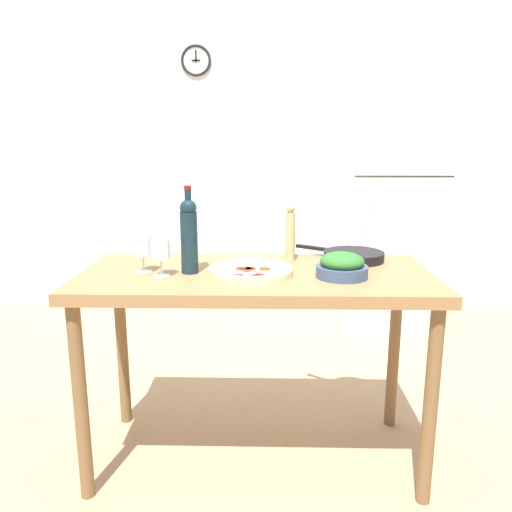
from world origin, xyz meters
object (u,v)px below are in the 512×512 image
Objects in this scene: wine_glass_near at (160,251)px; wine_bottle at (189,234)px; pepper_mill at (290,234)px; homemade_pizza at (251,270)px; salad_bowl at (342,266)px; wine_glass_far at (143,247)px; refrigerator at (390,220)px; cast_iron_skillet at (353,256)px.

wine_bottle is at bearing 30.39° from wine_glass_near.
pepper_mill reaches higher than homemade_pizza.
homemade_pizza is at bearing 174.70° from salad_bowl.
wine_glass_far is at bearing 176.63° from homemade_pizza.
salad_bowl is (0.20, -0.29, -0.08)m from pepper_mill.
refrigerator is 4.69× the size of homemade_pizza.
wine_glass_far reaches higher than cast_iron_skillet.
refrigerator is at bearing 61.35° from homemade_pizza.
pepper_mill reaches higher than cast_iron_skillet.
salad_bowl is (0.74, 0.01, -0.06)m from wine_glass_near.
refrigerator reaches higher than pepper_mill.
wine_glass_far is at bearing -165.46° from cast_iron_skillet.
wine_glass_far is (-0.20, 0.00, -0.06)m from wine_bottle.
wine_bottle is at bearing 174.79° from homemade_pizza.
wine_glass_far is 0.59× the size of pepper_mill.
wine_glass_near is 0.59× the size of pepper_mill.
refrigerator reaches higher than salad_bowl.
wine_glass_far is 0.95m from cast_iron_skillet.
cast_iron_skillet is at bearing 29.65° from homemade_pizza.
homemade_pizza is (0.45, -0.03, -0.09)m from wine_glass_far.
pepper_mill is at bearing 28.47° from wine_glass_near.
cast_iron_skillet is at bearing 20.16° from wine_glass_near.
pepper_mill is (0.54, 0.29, 0.02)m from wine_glass_near.
salad_bowl is at bearing 0.43° from wine_glass_near.
homemade_pizza is at bearing -150.35° from cast_iron_skillet.
homemade_pizza is (0.26, -0.02, -0.15)m from wine_bottle.
refrigerator is 4.12× the size of cast_iron_skillet.
salad_bowl is (0.82, -0.06, -0.06)m from wine_glass_far.
refrigerator is 2.02m from salad_bowl.
wine_glass_far is 0.46m from homemade_pizza.
wine_glass_far is 0.83m from salad_bowl.
wine_bottle is at bearing -0.96° from wine_glass_far.
wine_bottle is 0.91× the size of cast_iron_skillet.
wine_bottle reaches higher than cast_iron_skillet.
pepper_mill is 0.36m from salad_bowl.
refrigerator reaches higher than homemade_pizza.
wine_glass_far is at bearing -128.65° from refrigerator.
refrigerator is 4.52× the size of wine_bottle.
cast_iron_skillet is at bearing 2.68° from pepper_mill.
wine_glass_far is at bearing -160.24° from pepper_mill.
refrigerator reaches higher than wine_glass_far.
wine_bottle reaches higher than homemade_pizza.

